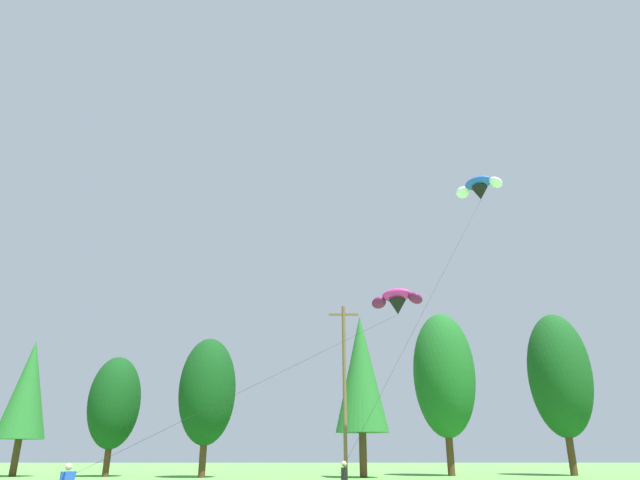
{
  "coord_description": "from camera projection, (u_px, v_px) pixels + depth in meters",
  "views": [
    {
      "loc": [
        2.41,
        -3.37,
        2.02
      ],
      "look_at": [
        2.58,
        20.92,
        11.24
      ],
      "focal_mm": 31.44,
      "sensor_mm": 36.0,
      "label": 1
    }
  ],
  "objects": [
    {
      "name": "kite_flyer_mid",
      "position": [
        344.0,
        480.0,
        22.58
      ],
      "size": [
        0.25,
        0.57,
        1.69
      ],
      "color": "black",
      "rests_on": "ground_plane"
    },
    {
      "name": "treeline_tree_f",
      "position": [
        444.0,
        374.0,
        53.89
      ],
      "size": [
        5.83,
        5.83,
        14.94
      ],
      "color": "#472D19",
      "rests_on": "ground_plane"
    },
    {
      "name": "utility_pole",
      "position": [
        345.0,
        387.0,
        39.37
      ],
      "size": [
        2.2,
        0.26,
        12.11
      ],
      "color": "brown",
      "rests_on": "ground_plane"
    },
    {
      "name": "parafoil_kite_mid_blue_white",
      "position": [
        479.0,
        188.0,
        41.43
      ],
      "size": [
        12.79,
        14.32,
        20.06
      ],
      "color": "blue"
    },
    {
      "name": "treeline_tree_b",
      "position": [
        28.0,
        389.0,
        51.99
      ],
      "size": [
        4.25,
        4.25,
        12.03
      ],
      "color": "#472D19",
      "rests_on": "ground_plane"
    },
    {
      "name": "treeline_tree_e",
      "position": [
        361.0,
        373.0,
        50.38
      ],
      "size": [
        4.67,
        4.67,
        13.94
      ],
      "color": "#472D19",
      "rests_on": "ground_plane"
    },
    {
      "name": "treeline_tree_d",
      "position": [
        207.0,
        391.0,
        49.83
      ],
      "size": [
        4.98,
        4.98,
        11.79
      ],
      "color": "#472D19",
      "rests_on": "ground_plane"
    },
    {
      "name": "treeline_tree_c",
      "position": [
        114.0,
        402.0,
        51.26
      ],
      "size": [
        4.61,
        4.61,
        10.4
      ],
      "color": "#472D19",
      "rests_on": "ground_plane"
    },
    {
      "name": "treeline_tree_g",
      "position": [
        560.0,
        375.0,
        54.42
      ],
      "size": [
        5.85,
        5.85,
        15.02
      ],
      "color": "#472D19",
      "rests_on": "ground_plane"
    },
    {
      "name": "parafoil_kite_high_magenta",
      "position": [
        397.0,
        301.0,
        37.73
      ],
      "size": [
        15.43,
        18.19,
        11.33
      ],
      "color": "#D12893"
    }
  ]
}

